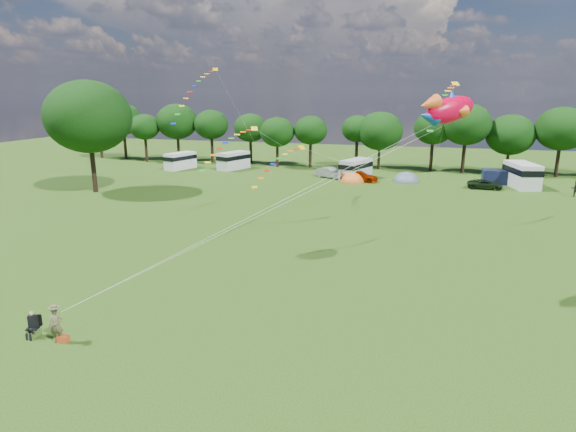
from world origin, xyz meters
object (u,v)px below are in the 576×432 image
(campervan_a, at_px, (180,160))
(kite_flyer, at_px, (56,325))
(big_tree, at_px, (88,117))
(campervan_b, at_px, (234,160))
(car_c, at_px, (359,176))
(campervan_c, at_px, (356,168))
(walker_a, at_px, (575,189))
(campervan_d, at_px, (522,174))
(car_b, at_px, (330,173))
(tent_orange, at_px, (353,182))
(car_d, at_px, (485,184))
(fish_kite, at_px, (446,110))
(camp_chair, at_px, (33,321))
(tent_greyblue, at_px, (406,181))

(campervan_a, height_order, kite_flyer, campervan_a)
(big_tree, bearing_deg, campervan_b, 65.65)
(car_c, distance_m, campervan_c, 2.12)
(kite_flyer, height_order, walker_a, walker_a)
(campervan_d, bearing_deg, car_b, 77.42)
(car_c, xyz_separation_m, campervan_d, (20.55, 1.66, 0.93))
(walker_a, bearing_deg, campervan_c, -8.58)
(campervan_a, bearing_deg, campervan_d, -75.15)
(campervan_b, distance_m, campervan_d, 41.28)
(car_b, height_order, campervan_c, campervan_c)
(tent_orange, bearing_deg, big_tree, -152.73)
(tent_orange, bearing_deg, kite_flyer, -99.41)
(car_d, distance_m, fish_kite, 38.04)
(campervan_d, bearing_deg, campervan_c, 77.16)
(big_tree, bearing_deg, car_d, 17.65)
(car_c, distance_m, campervan_b, 21.29)
(campervan_b, bearing_deg, car_c, -84.62)
(car_c, distance_m, camp_chair, 48.42)
(car_b, distance_m, tent_orange, 4.31)
(campervan_c, bearing_deg, campervan_d, -69.54)
(car_b, distance_m, tent_greyblue, 10.57)
(car_d, bearing_deg, campervan_a, 88.56)
(big_tree, bearing_deg, camp_chair, -57.62)
(tent_greyblue, height_order, camp_chair, camp_chair)
(campervan_a, xyz_separation_m, tent_orange, (27.98, -4.02, -1.36))
(tent_greyblue, xyz_separation_m, camp_chair, (-16.26, -49.01, 0.81))
(car_c, bearing_deg, camp_chair, 171.46)
(big_tree, relative_size, camp_chair, 9.56)
(tent_orange, xyz_separation_m, camp_chair, (-9.30, -46.86, 0.81))
(campervan_c, height_order, tent_greyblue, campervan_c)
(campervan_a, height_order, tent_greyblue, campervan_a)
(car_b, bearing_deg, big_tree, 148.87)
(campervan_a, bearing_deg, car_d, -78.76)
(car_b, xyz_separation_m, campervan_a, (-24.41, 1.73, 0.64))
(car_b, xyz_separation_m, walker_a, (29.90, -4.80, 0.20))
(walker_a, bearing_deg, car_d, -10.00)
(campervan_b, bearing_deg, fish_kite, -124.54)
(campervan_b, height_order, kite_flyer, campervan_b)
(tent_greyblue, relative_size, walker_a, 2.06)
(big_tree, bearing_deg, car_c, 27.46)
(tent_greyblue, bearing_deg, campervan_a, 176.93)
(campervan_b, distance_m, campervan_c, 20.17)
(car_b, xyz_separation_m, campervan_b, (-16.21, 3.81, 0.71))
(car_d, bearing_deg, walker_a, -97.63)
(big_tree, bearing_deg, car_b, 34.04)
(campervan_b, bearing_deg, tent_orange, -86.54)
(big_tree, height_order, tent_orange, big_tree)
(car_c, relative_size, campervan_a, 0.86)
(car_d, height_order, kite_flyer, kite_flyer)
(campervan_b, xyz_separation_m, tent_orange, (19.78, -6.10, -1.43))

